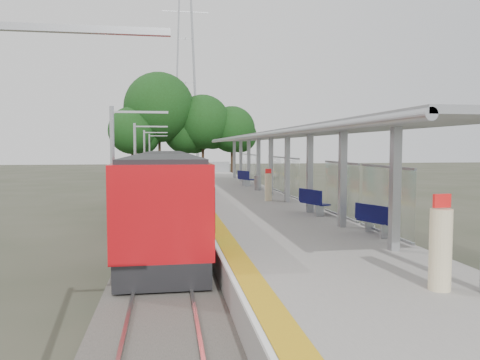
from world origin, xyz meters
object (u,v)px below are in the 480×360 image
object	(u,v)px
bench_mid	(313,201)
litter_bin	(258,183)
info_pillar_near	(440,249)
train	(165,182)
info_pillar_far	(268,187)
bench_far	(245,178)
bench_near	(375,219)

from	to	relation	value
bench_mid	litter_bin	distance (m)	11.60
litter_bin	info_pillar_near	bearing A→B (deg)	-91.43
train	info_pillar_far	world-z (taller)	train
info_pillar_far	bench_far	bearing A→B (deg)	72.38
info_pillar_near	bench_far	bearing A→B (deg)	83.00
bench_mid	litter_bin	xyz separation A→B (m)	(-0.20, 11.60, -0.09)
train	info_pillar_near	bearing A→B (deg)	-71.26
info_pillar_near	litter_bin	size ratio (longest dim) A/B	2.03
bench_near	litter_bin	distance (m)	16.60
bench_near	info_pillar_near	world-z (taller)	info_pillar_near
train	info_pillar_near	distance (m)	17.64
bench_near	bench_mid	distance (m)	5.01
bench_mid	info_pillar_far	bearing A→B (deg)	79.56
train	info_pillar_near	world-z (taller)	train
bench_mid	info_pillar_near	bearing A→B (deg)	-113.37
bench_mid	bench_near	bearing A→B (deg)	-102.81
info_pillar_far	litter_bin	bearing A→B (deg)	68.84
train	info_pillar_far	xyz separation A→B (m)	(5.60, -0.50, -0.29)
train	bench_far	size ratio (longest dim) A/B	15.89
train	info_pillar_far	bearing A→B (deg)	-5.12
bench_near	bench_far	size ratio (longest dim) A/B	0.89
bench_mid	bench_far	distance (m)	15.43
bench_near	litter_bin	world-z (taller)	bench_near
bench_near	info_pillar_far	distance (m)	10.38
bench_far	bench_near	bearing A→B (deg)	-108.43
info_pillar_far	litter_bin	xyz separation A→B (m)	(0.63, 6.30, -0.27)
train	bench_mid	size ratio (longest dim) A/B	16.52
bench_near	info_pillar_near	bearing A→B (deg)	-124.91
train	litter_bin	distance (m)	8.53
train	info_pillar_near	xyz separation A→B (m)	(5.67, -16.71, -0.19)
bench_mid	info_pillar_far	distance (m)	5.37
info_pillar_near	info_pillar_far	bearing A→B (deg)	83.94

